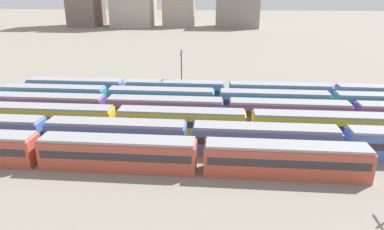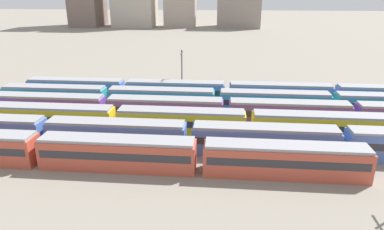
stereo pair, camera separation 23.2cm
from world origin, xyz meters
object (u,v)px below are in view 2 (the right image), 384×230
Objects in this scene: train_track_2 at (318,126)px; train_track_5 at (334,95)px; train_track_1 at (264,140)px; catenary_pole_1 at (182,71)px; train_track_3 at (353,115)px; train_track_0 at (118,153)px; train_track_4 at (217,101)px.

train_track_5 is (6.48, 15.60, 0.00)m from train_track_2.
catenary_pole_1 is at bearing 118.93° from train_track_1.
train_track_1 and train_track_2 have the same top height.
catenary_pole_1 is at bearing 153.74° from train_track_3.
train_track_2 is 0.83× the size of train_track_3.
train_track_0 is 17.95m from train_track_1.
train_track_0 is at bearing -157.41° from train_track_2.
catenary_pole_1 reaches higher than train_track_3.
train_track_1 is at bearing 16.84° from train_track_0.
train_track_1 is 25.24m from train_track_5.
train_track_2 and train_track_4 have the same top height.
train_track_0 and train_track_5 have the same top height.
train_track_2 is 8.18m from train_track_3.
train_track_5 is (31.48, 26.00, 0.00)m from train_track_0.
catenary_pole_1 is (-6.90, 8.28, 3.10)m from train_track_4.
train_track_4 is at bearing -50.18° from catenary_pole_1.
catenary_pole_1 is at bearing 173.61° from train_track_5.
train_track_3 is 10.40m from train_track_5.
train_track_0 is 34.98m from train_track_3.
train_track_5 is at bearing -6.39° from catenary_pole_1.
train_track_4 is (-20.42, 5.20, 0.00)m from train_track_3.
train_track_3 is 12.56× the size of catenary_pole_1.
train_track_4 is (10.89, 20.80, 0.00)m from train_track_0.
train_track_0 and train_track_1 have the same top height.
train_track_2 is (24.99, 10.40, 0.00)m from train_track_0.
train_track_4 is 8.34× the size of catenary_pole_1.
train_track_4 is 0.66× the size of train_track_5.
train_track_1 and train_track_3 have the same top height.
train_track_3 and train_track_5 have the same top height.
train_track_1 is 10.45× the size of catenary_pole_1.
catenary_pole_1 is at bearing 82.20° from train_track_0.
train_track_2 is (7.81, 5.20, 0.00)m from train_track_1.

